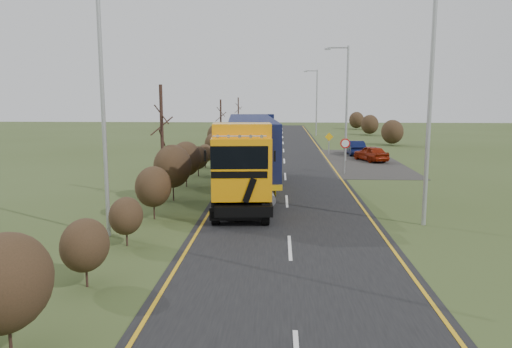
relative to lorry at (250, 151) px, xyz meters
The scene contains 14 objects.
ground 6.98m from the lorry, 71.62° to the right, with size 160.00×160.00×0.00m, color #36451D.
road 4.95m from the lorry, 61.45° to the left, with size 8.00×120.00×0.02m, color black.
layby 16.41m from the lorry, 58.17° to the left, with size 6.00×18.00×0.02m, color #2A2826.
lane_markings 4.71m from the lorry, 59.38° to the left, with size 7.52×116.00×0.01m.
hedgerow 4.36m from the lorry, 156.79° to the left, with size 2.24×102.04×6.05m.
lorry is the anchor object (origin of this frame).
car_red_hatchback 17.13m from the lorry, 56.74° to the left, with size 1.54×3.83×1.30m, color maroon.
car_blue_sedan 20.65m from the lorry, 65.15° to the left, with size 1.40×4.00×1.32m, color black.
streetlight_near 10.62m from the lorry, 40.74° to the right, with size 2.06×0.19×9.73m.
streetlight_mid 16.24m from the lorry, 63.69° to the left, with size 2.02×0.19×9.50m.
streetlight_far 41.60m from the lorry, 80.92° to the left, with size 1.89×0.18×8.88m.
left_pole 10.57m from the lorry, 119.50° to the right, with size 0.16×0.16×9.71m, color #A3A5A8.
speed_sign 9.65m from the lorry, 49.44° to the left, with size 0.69×0.10×2.50m.
warning_board 19.89m from the lorry, 71.61° to the left, with size 0.78×0.11×2.05m.
Camera 1 is at (-0.40, -21.57, 5.53)m, focal length 35.00 mm.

